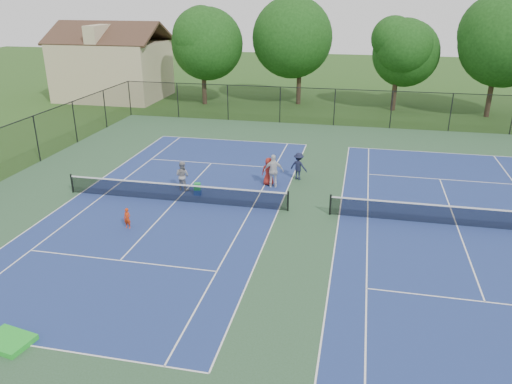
% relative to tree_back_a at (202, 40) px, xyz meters
% --- Properties ---
extents(ground, '(140.00, 140.00, 0.00)m').
position_rel_tree_back_a_xyz_m(ground, '(13.00, -24.00, -6.04)').
color(ground, '#234716').
rests_on(ground, ground).
extents(court_pad, '(36.00, 36.00, 0.01)m').
position_rel_tree_back_a_xyz_m(court_pad, '(13.00, -24.00, -6.03)').
color(court_pad, '#2B4D2C').
rests_on(court_pad, ground).
extents(tennis_court_left, '(12.00, 23.83, 1.07)m').
position_rel_tree_back_a_xyz_m(tennis_court_left, '(6.00, -24.00, -5.94)').
color(tennis_court_left, navy).
rests_on(tennis_court_left, ground).
extents(tennis_court_right, '(12.00, 23.83, 1.07)m').
position_rel_tree_back_a_xyz_m(tennis_court_right, '(20.00, -24.00, -5.94)').
color(tennis_court_right, navy).
rests_on(tennis_court_right, ground).
extents(perimeter_fence, '(36.08, 36.08, 3.02)m').
position_rel_tree_back_a_xyz_m(perimeter_fence, '(13.00, -24.00, -4.44)').
color(perimeter_fence, black).
rests_on(perimeter_fence, ground).
extents(tree_back_a, '(6.80, 6.80, 9.15)m').
position_rel_tree_back_a_xyz_m(tree_back_a, '(0.00, 0.00, 0.00)').
color(tree_back_a, '#2D2116').
rests_on(tree_back_a, ground).
extents(tree_back_b, '(7.60, 7.60, 10.03)m').
position_rel_tree_back_a_xyz_m(tree_back_b, '(9.00, 2.00, 0.56)').
color(tree_back_b, '#2D2116').
rests_on(tree_back_b, ground).
extents(tree_back_c, '(6.00, 6.00, 8.40)m').
position_rel_tree_back_a_xyz_m(tree_back_c, '(18.00, 1.00, -0.56)').
color(tree_back_c, '#2D2116').
rests_on(tree_back_c, ground).
extents(tree_back_d, '(7.80, 7.80, 10.37)m').
position_rel_tree_back_a_xyz_m(tree_back_d, '(26.00, 0.00, 0.79)').
color(tree_back_d, '#2D2116').
rests_on(tree_back_d, ground).
extents(clapboard_house, '(10.80, 8.10, 7.65)m').
position_rel_tree_back_a_xyz_m(clapboard_house, '(-10.00, 1.00, -2.95)').
color(clapboard_house, tan).
rests_on(clapboard_house, ground).
extents(child_player, '(0.40, 0.29, 0.99)m').
position_rel_tree_back_a_xyz_m(child_player, '(4.98, -27.50, -5.54)').
color(child_player, red).
rests_on(child_player, ground).
extents(instructor, '(0.95, 0.83, 1.65)m').
position_rel_tree_back_a_xyz_m(instructor, '(5.82, -22.34, -5.21)').
color(instructor, gray).
rests_on(instructor, ground).
extents(bystander_a, '(1.18, 0.66, 1.90)m').
position_rel_tree_back_a_xyz_m(bystander_a, '(10.65, -20.87, -5.09)').
color(bystander_a, silver).
rests_on(bystander_a, ground).
extents(bystander_b, '(1.19, 0.92, 1.62)m').
position_rel_tree_back_a_xyz_m(bystander_b, '(11.85, -19.33, -5.23)').
color(bystander_b, '#171B34').
rests_on(bystander_b, ground).
extents(bystander_c, '(0.85, 0.61, 1.60)m').
position_rel_tree_back_a_xyz_m(bystander_c, '(10.31, -20.58, -5.24)').
color(bystander_c, maroon).
rests_on(bystander_c, ground).
extents(ball_crate, '(0.44, 0.38, 0.30)m').
position_rel_tree_back_a_xyz_m(ball_crate, '(6.84, -22.88, -5.89)').
color(ball_crate, navy).
rests_on(ball_crate, ground).
extents(ball_hopper, '(0.38, 0.34, 0.38)m').
position_rel_tree_back_a_xyz_m(ball_hopper, '(6.84, -22.88, -5.55)').
color(ball_hopper, green).
rests_on(ball_hopper, ball_crate).
extents(green_tarp, '(1.61, 1.31, 0.18)m').
position_rel_tree_back_a_xyz_m(green_tarp, '(4.97, -35.93, -5.94)').
color(green_tarp, '#1AA016').
rests_on(green_tarp, ground).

